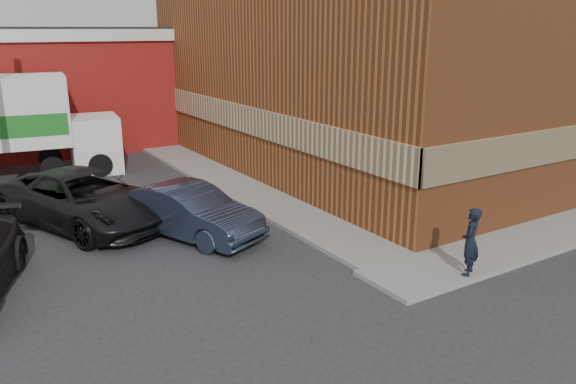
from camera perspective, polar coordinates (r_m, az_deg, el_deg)
ground at (r=13.61m, az=8.26°, el=-7.88°), size 90.00×90.00×0.00m
brick_building at (r=24.81m, az=10.47°, el=14.07°), size 14.25×18.25×9.36m
sidewalk_west at (r=21.09m, az=-6.33°, el=1.15°), size 1.80×18.00×0.12m
man at (r=13.34m, az=18.06°, el=-4.82°), size 0.69×0.62×1.58m
sedan at (r=15.57m, az=-9.98°, el=-1.97°), size 3.09×4.61×1.44m
suv_a at (r=17.23m, az=-20.02°, el=-0.66°), size 4.69×6.35×1.60m
box_truck at (r=23.51m, az=-26.89°, el=6.46°), size 8.07×3.34×3.87m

